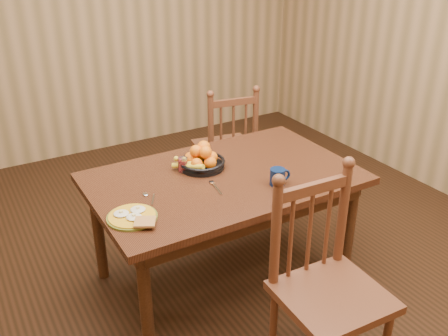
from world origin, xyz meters
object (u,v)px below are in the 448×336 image
dining_table (224,188)px  coffee_mug (278,177)px  chair_far (226,147)px  chair_near (327,287)px  breakfast_plate (133,216)px  fruit_bowl (201,160)px

dining_table → coffee_mug: bearing=-50.6°
chair_far → chair_near: size_ratio=0.92×
chair_far → chair_near: 1.88m
chair_near → breakfast_plate: bearing=136.4°
chair_near → fruit_bowl: chair_near is taller
chair_far → chair_near: (-0.50, -1.81, 0.04)m
chair_far → breakfast_plate: size_ratio=3.27×
fruit_bowl → breakfast_plate: bearing=-148.9°
dining_table → chair_near: bearing=-87.3°
chair_near → fruit_bowl: (-0.11, 1.08, 0.28)m
chair_near → coffee_mug: size_ratio=8.12×
breakfast_plate → fruit_bowl: bearing=31.1°
fruit_bowl → dining_table: bearing=-66.6°
dining_table → fruit_bowl: bearing=113.4°
chair_near → coffee_mug: 0.73m
breakfast_plate → chair_near: bearing=-46.1°
chair_far → dining_table: bearing=68.4°
chair_far → fruit_bowl: chair_far is taller
chair_near → chair_far: bearing=77.1°
chair_near → coffee_mug: (0.17, 0.66, 0.27)m
chair_far → coffee_mug: chair_far is taller
breakfast_plate → fruit_bowl: fruit_bowl is taller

